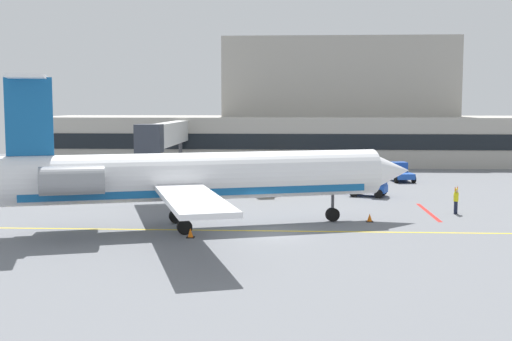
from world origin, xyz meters
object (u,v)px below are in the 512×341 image
Objects in this scene: regional_jet at (190,177)px; pushback_tractor at (263,184)px; baggage_tug at (400,172)px; belt_loader at (372,185)px; marshaller at (456,200)px.

regional_jet is 8.86× the size of pushback_tractor.
belt_loader is at bearing -110.31° from baggage_tug.
marshaller is at bearing -31.14° from pushback_tractor.
marshaller is (13.92, -8.41, 0.02)m from pushback_tractor.
regional_jet is 31.07m from baggage_tug.
baggage_tug is 1.14× the size of pushback_tractor.
baggage_tug is 1.10× the size of belt_loader.
pushback_tractor is (3.89, 14.71, -2.26)m from regional_jet.
regional_jet is at bearing -104.82° from pushback_tractor.
baggage_tug is at bearing 92.19° from marshaller.
belt_loader is at bearing 0.59° from pushback_tractor.
baggage_tug is 1.92× the size of marshaller.
marshaller is (17.81, 6.30, -2.24)m from regional_jet.
pushback_tractor is at bearing -139.78° from baggage_tug.
regional_jet is 19.82m from belt_loader.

